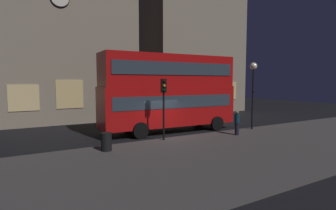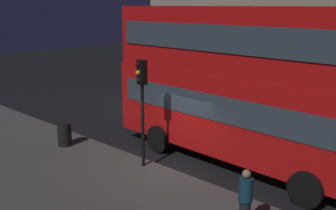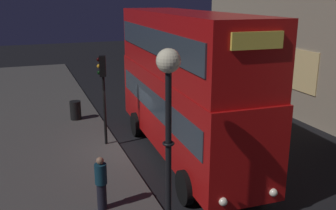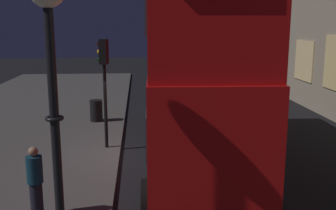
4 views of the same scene
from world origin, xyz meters
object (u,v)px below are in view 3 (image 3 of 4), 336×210
at_px(traffic_light_near_kerb, 103,81).
at_px(street_lamp, 168,104).
at_px(pedestrian, 101,183).
at_px(litter_bin, 76,110).
at_px(double_decker_bus, 183,79).

xyz_separation_m(traffic_light_near_kerb, street_lamp, (7.83, -0.08, 1.12)).
bearing_deg(street_lamp, pedestrian, -157.96).
distance_m(street_lamp, litter_bin, 12.26).
height_order(double_decker_bus, traffic_light_near_kerb, double_decker_bus).
bearing_deg(street_lamp, double_decker_bus, 154.00).
height_order(street_lamp, litter_bin, street_lamp).
xyz_separation_m(double_decker_bus, street_lamp, (5.76, -2.81, 0.80)).
distance_m(double_decker_bus, traffic_light_near_kerb, 3.44).
bearing_deg(pedestrian, traffic_light_near_kerb, -38.58).
distance_m(pedestrian, litter_bin, 9.07).
bearing_deg(double_decker_bus, traffic_light_near_kerb, -124.82).
bearing_deg(double_decker_bus, street_lamp, -23.75).
distance_m(double_decker_bus, pedestrian, 5.43).
height_order(traffic_light_near_kerb, pedestrian, traffic_light_near_kerb).
bearing_deg(pedestrian, street_lamp, 176.33).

